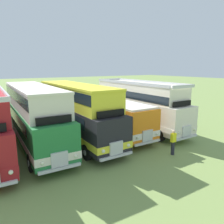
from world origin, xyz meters
The scene contains 6 objects.
ground_plane centered at (0.00, 0.00, 0.00)m, with size 200.00×200.00×0.00m, color #7A934C.
bus_second_in_row centered at (-3.22, 0.06, 2.47)m, with size 2.94×11.37×4.49m.
bus_third_in_row centered at (0.00, -0.15, 2.48)m, with size 2.66×11.44×4.49m.
bus_fourth_in_row centered at (3.22, 0.34, 1.76)m, with size 2.73×10.99×2.99m.
bus_fifth_in_row centered at (6.44, 0.00, 2.36)m, with size 2.70×11.68×4.52m.
marshal_person centered at (4.11, -6.63, 0.89)m, with size 0.36×0.24×1.73m.
Camera 1 is at (-6.90, -16.12, 5.87)m, focal length 35.06 mm.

